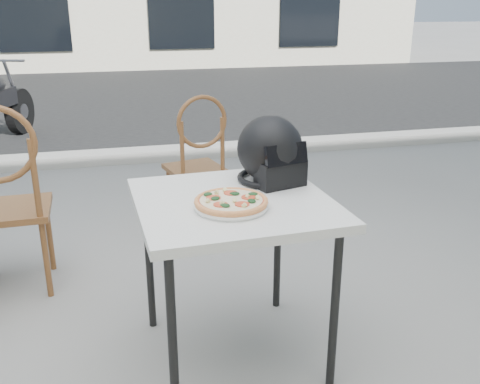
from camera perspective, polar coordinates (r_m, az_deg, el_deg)
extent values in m
plane|color=gray|center=(3.01, -8.45, -12.40)|extent=(80.00, 80.00, 0.00)
cube|color=black|center=(9.69, -12.77, 9.70)|extent=(30.00, 8.00, 0.00)
cube|color=#98958E|center=(5.76, -11.55, 3.84)|extent=(30.00, 0.25, 0.12)
cube|color=black|center=(13.62, -21.40, 18.39)|extent=(1.60, 0.08, 2.20)
cube|color=black|center=(13.67, -6.31, 19.54)|extent=(1.60, 0.08, 2.20)
cube|color=black|center=(14.49, 7.52, 19.49)|extent=(1.60, 0.08, 2.20)
cube|color=silver|center=(2.31, -0.73, -1.24)|extent=(0.86, 0.86, 0.04)
cylinder|color=black|center=(2.13, -7.22, -15.26)|extent=(0.04, 0.04, 0.74)
cylinder|color=black|center=(2.31, 10.05, -12.39)|extent=(0.04, 0.04, 0.74)
cylinder|color=black|center=(2.72, -9.67, -7.24)|extent=(0.04, 0.04, 0.74)
cylinder|color=black|center=(2.86, 4.03, -5.57)|extent=(0.04, 0.04, 0.74)
cylinder|color=white|center=(2.20, -0.95, -1.61)|extent=(0.37, 0.37, 0.01)
torus|color=white|center=(2.20, -0.95, -1.47)|extent=(0.39, 0.39, 0.02)
cylinder|color=#E59153|center=(2.19, -0.96, -1.12)|extent=(0.33, 0.33, 0.01)
torus|color=#E59153|center=(2.19, -0.96, -0.96)|extent=(0.34, 0.34, 0.02)
cylinder|color=red|center=(2.19, -0.96, -0.94)|extent=(0.30, 0.30, 0.00)
cylinder|color=beige|center=(2.19, -0.96, -0.86)|extent=(0.29, 0.29, 0.00)
cylinder|color=#C73E22|center=(2.21, 0.90, -0.56)|extent=(0.07, 0.07, 0.00)
cylinder|color=#C73E22|center=(2.25, -1.00, -0.10)|extent=(0.07, 0.07, 0.00)
cylinder|color=#C73E22|center=(2.20, -2.84, -0.60)|extent=(0.07, 0.07, 0.00)
cylinder|color=#C73E22|center=(2.13, -2.07, -1.34)|extent=(0.07, 0.07, 0.00)
cylinder|color=#C73E22|center=(2.13, 0.23, -1.31)|extent=(0.07, 0.07, 0.00)
ellipsoid|color=#133517|center=(2.24, -0.58, -0.16)|extent=(0.05, 0.04, 0.01)
ellipsoid|color=#133517|center=(2.19, -2.65, -0.68)|extent=(0.05, 0.05, 0.01)
ellipsoid|color=#133517|center=(2.16, 1.25, -0.95)|extent=(0.04, 0.04, 0.01)
ellipsoid|color=#133517|center=(2.11, -1.60, -1.43)|extent=(0.05, 0.05, 0.01)
ellipsoid|color=#133517|center=(2.24, 1.36, -0.22)|extent=(0.04, 0.03, 0.01)
ellipsoid|color=#133517|center=(2.24, -3.44, -0.24)|extent=(0.05, 0.05, 0.01)
cylinder|color=#E5DA8C|center=(2.15, -0.59, -0.90)|extent=(0.02, 0.02, 0.02)
cylinder|color=#E5DA8C|center=(2.25, -2.51, -0.03)|extent=(0.03, 0.03, 0.02)
cylinder|color=#E5DA8C|center=(2.20, 0.80, -0.45)|extent=(0.03, 0.03, 0.02)
cylinder|color=#E5DA8C|center=(2.28, -1.63, 0.23)|extent=(0.02, 0.02, 0.02)
cylinder|color=#E5DA8C|center=(2.10, 0.46, -1.42)|extent=(0.03, 0.03, 0.02)
cylinder|color=#E5DA8C|center=(2.16, -3.43, -0.93)|extent=(0.03, 0.03, 0.02)
cylinder|color=#E5DA8C|center=(2.19, 1.84, -0.60)|extent=(0.02, 0.02, 0.02)
cylinder|color=#E5DA8C|center=(2.12, -1.93, -1.21)|extent=(0.03, 0.03, 0.02)
ellipsoid|color=black|center=(2.50, 3.20, 4.64)|extent=(0.38, 0.39, 0.31)
cube|color=black|center=(2.45, 4.35, 1.98)|extent=(0.25, 0.17, 0.12)
torus|color=black|center=(2.54, 3.14, 1.58)|extent=(0.38, 0.38, 0.03)
cube|color=black|center=(2.39, 4.96, 4.02)|extent=(0.22, 0.10, 0.10)
cube|color=brown|center=(3.94, -4.87, 2.47)|extent=(0.46, 0.46, 0.03)
cylinder|color=brown|center=(4.20, -3.66, 0.43)|extent=(0.04, 0.04, 0.42)
cylinder|color=brown|center=(4.10, -7.57, -0.21)|extent=(0.04, 0.04, 0.42)
cylinder|color=brown|center=(3.94, -1.88, -0.86)|extent=(0.04, 0.04, 0.42)
cylinder|color=brown|center=(3.83, -6.01, -1.58)|extent=(0.04, 0.04, 0.42)
cylinder|color=brown|center=(3.80, -1.89, 5.03)|extent=(0.04, 0.04, 0.40)
cylinder|color=brown|center=(3.69, -6.19, 4.46)|extent=(0.04, 0.04, 0.40)
torus|color=brown|center=(3.70, -4.07, 7.46)|extent=(0.37, 0.11, 0.37)
cube|color=brown|center=(3.28, -23.24, -1.81)|extent=(0.44, 0.44, 0.04)
cylinder|color=brown|center=(3.50, -19.66, -4.31)|extent=(0.04, 0.04, 0.47)
cylinder|color=brown|center=(3.20, -19.97, -6.71)|extent=(0.04, 0.04, 0.47)
cylinder|color=brown|center=(3.02, -21.00, 1.21)|extent=(0.04, 0.04, 0.45)
cylinder|color=black|center=(7.37, -22.44, 7.96)|extent=(0.29, 0.58, 0.57)
cylinder|color=slate|center=(7.37, -22.44, 7.96)|extent=(0.19, 0.22, 0.19)
cylinder|color=slate|center=(7.26, -23.03, 10.18)|extent=(0.14, 0.30, 0.68)
cylinder|color=slate|center=(7.12, -23.82, 12.71)|extent=(0.48, 0.19, 0.03)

